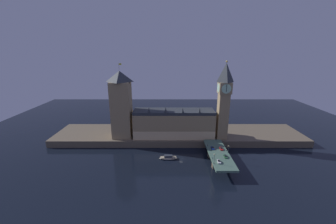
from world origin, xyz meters
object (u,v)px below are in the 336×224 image
object	(u,v)px
pedestrian_mid_walk	(227,150)
pedestrian_far_rail	(208,145)
car_northbound_lead	(213,148)
car_southbound_lead	(226,156)
car_southbound_trail	(222,149)
boat_upstream	(169,158)
victoria_tower	(122,105)
car_northbound_trail	(219,162)
pedestrian_near_rail	(213,158)
street_lamp_near	(215,158)
clock_tower	(224,99)
street_lamp_mid	(229,148)

from	to	relation	value
pedestrian_mid_walk	pedestrian_far_rail	bearing A→B (deg)	148.01
car_northbound_lead	car_southbound_lead	xyz separation A→B (m)	(6.14, -12.57, -0.01)
car_northbound_lead	car_southbound_trail	bearing A→B (deg)	-9.64
car_northbound_lead	car_southbound_trail	size ratio (longest dim) A/B	0.97
boat_upstream	victoria_tower	bearing A→B (deg)	142.68
car_northbound_trail	pedestrian_mid_walk	size ratio (longest dim) A/B	2.47
pedestrian_near_rail	car_southbound_lead	bearing A→B (deg)	15.97
street_lamp_near	clock_tower	bearing A→B (deg)	70.89
car_southbound_lead	car_northbound_lead	bearing A→B (deg)	116.04
street_lamp_mid	boat_upstream	distance (m)	43.59
victoria_tower	pedestrian_mid_walk	size ratio (longest dim) A/B	34.25
car_southbound_lead	car_southbound_trail	size ratio (longest dim) A/B	1.01
victoria_tower	car_northbound_trail	xyz separation A→B (m)	(71.64, -47.50, -25.76)
clock_tower	car_southbound_trail	size ratio (longest dim) A/B	13.78
victoria_tower	street_lamp_near	xyz separation A→B (m)	(68.17, -49.04, -22.05)
car_southbound_lead	car_northbound_trail	bearing A→B (deg)	-131.22
car_northbound_lead	boat_upstream	xyz separation A→B (m)	(-32.58, -1.85, -6.92)
car_northbound_trail	pedestrian_near_rail	distance (m)	5.35
car_northbound_lead	victoria_tower	bearing A→B (deg)	158.71
car_northbound_lead	boat_upstream	distance (m)	33.36
car_southbound_trail	street_lamp_near	xyz separation A→B (m)	(-9.61, -20.08, 3.76)
car_southbound_lead	car_southbound_trail	bearing A→B (deg)	90.00
clock_tower	street_lamp_near	bearing A→B (deg)	-109.11
street_lamp_mid	boat_upstream	world-z (taller)	street_lamp_mid
car_northbound_lead	pedestrian_near_rail	xyz separation A→B (m)	(-3.07, -15.20, 0.36)
car_northbound_lead	pedestrian_mid_walk	world-z (taller)	pedestrian_mid_walk
clock_tower	pedestrian_far_rail	bearing A→B (deg)	-127.10
clock_tower	street_lamp_mid	distance (m)	41.93
car_northbound_trail	car_southbound_trail	distance (m)	19.52
car_southbound_lead	pedestrian_near_rail	bearing A→B (deg)	-164.03
victoria_tower	pedestrian_near_rail	world-z (taller)	victoria_tower
car_southbound_trail	boat_upstream	bearing A→B (deg)	-178.81
car_southbound_lead	street_lamp_mid	world-z (taller)	street_lamp_mid
car_southbound_lead	street_lamp_near	size ratio (longest dim) A/B	0.67
car_northbound_trail	pedestrian_far_rail	xyz separation A→B (m)	(-3.07, 23.56, 0.24)
car_northbound_trail	clock_tower	bearing A→B (deg)	74.39
pedestrian_mid_walk	street_lamp_mid	world-z (taller)	street_lamp_mid
car_southbound_lead	clock_tower	bearing A→B (deg)	80.58
victoria_tower	car_southbound_trail	size ratio (longest dim) A/B	13.33
boat_upstream	street_lamp_mid	bearing A→B (deg)	-6.15
car_northbound_trail	street_lamp_near	xyz separation A→B (m)	(-3.47, -1.54, 3.72)
street_lamp_near	boat_upstream	distance (m)	36.51
car_southbound_trail	pedestrian_near_rail	size ratio (longest dim) A/B	2.52
car_northbound_trail	street_lamp_near	distance (m)	5.31
street_lamp_near	boat_upstream	xyz separation A→B (m)	(-29.11, 19.27, -10.69)
pedestrian_mid_walk	boat_upstream	xyz separation A→B (m)	(-41.80, 1.84, -7.25)
pedestrian_far_rail	street_lamp_mid	xyz separation A→B (m)	(12.68, -10.38, 2.75)
victoria_tower	boat_upstream	size ratio (longest dim) A/B	4.65
boat_upstream	car_southbound_trail	bearing A→B (deg)	1.19
car_northbound_trail	street_lamp_mid	size ratio (longest dim) A/B	0.76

